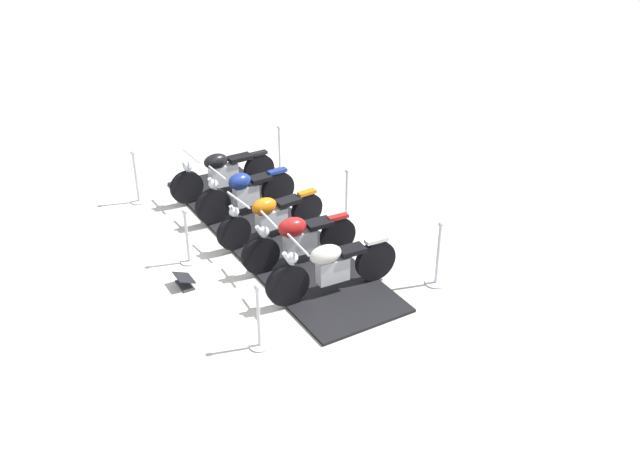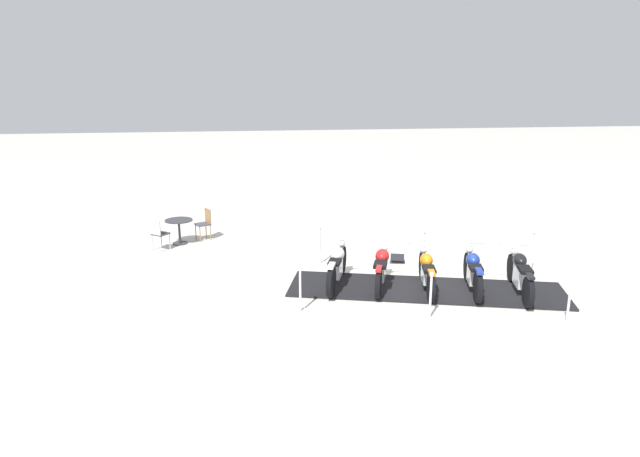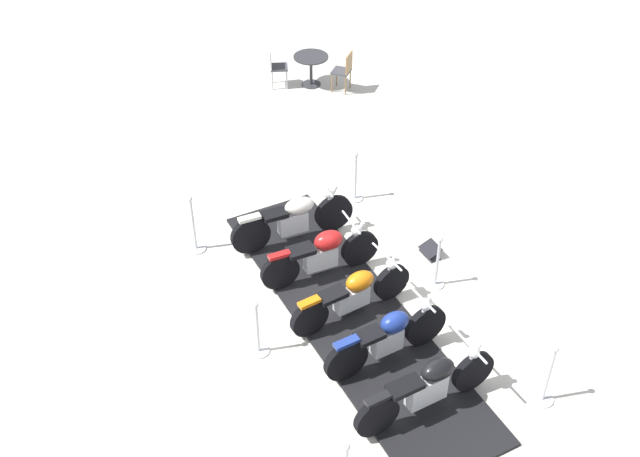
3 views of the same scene
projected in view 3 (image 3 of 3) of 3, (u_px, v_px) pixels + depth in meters
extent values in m
plane|color=beige|center=(351.00, 316.00, 12.40)|extent=(80.00, 80.00, 0.00)
cube|color=black|center=(351.00, 315.00, 12.38)|extent=(3.31, 6.63, 0.05)
cylinder|color=black|center=(473.00, 371.00, 11.00)|extent=(0.68, 0.27, 0.67)
cylinder|color=black|center=(377.00, 416.00, 10.39)|extent=(0.68, 0.27, 0.67)
cube|color=silver|center=(426.00, 390.00, 10.66)|extent=(0.63, 0.34, 0.43)
ellipsoid|color=black|center=(438.00, 370.00, 10.50)|extent=(0.57, 0.41, 0.30)
cube|color=black|center=(405.00, 387.00, 10.33)|extent=(0.54, 0.38, 0.08)
cube|color=black|center=(378.00, 399.00, 10.16)|extent=(0.39, 0.22, 0.06)
cylinder|color=silver|center=(471.00, 360.00, 10.80)|extent=(0.30, 0.14, 0.57)
cylinder|color=silver|center=(469.00, 345.00, 10.55)|extent=(0.22, 0.74, 0.04)
sphere|color=silver|center=(474.00, 352.00, 10.71)|extent=(0.18, 0.18, 0.18)
cylinder|color=black|center=(425.00, 325.00, 11.69)|extent=(0.70, 0.27, 0.70)
cylinder|color=black|center=(346.00, 360.00, 11.15)|extent=(0.70, 0.27, 0.70)
cube|color=silver|center=(387.00, 341.00, 11.39)|extent=(0.51, 0.30, 0.39)
ellipsoid|color=navy|center=(395.00, 322.00, 11.23)|extent=(0.52, 0.41, 0.31)
cube|color=black|center=(369.00, 335.00, 11.10)|extent=(0.47, 0.37, 0.08)
cube|color=navy|center=(346.00, 343.00, 10.91)|extent=(0.40, 0.22, 0.06)
cylinder|color=silver|center=(423.00, 313.00, 11.48)|extent=(0.28, 0.13, 0.60)
cylinder|color=silver|center=(421.00, 298.00, 11.23)|extent=(0.19, 0.68, 0.04)
sphere|color=silver|center=(426.00, 305.00, 11.39)|extent=(0.18, 0.18, 0.18)
cylinder|color=black|center=(391.00, 282.00, 12.49)|extent=(0.65, 0.23, 0.64)
cylinder|color=black|center=(309.00, 319.00, 11.85)|extent=(0.65, 0.23, 0.64)
cube|color=silver|center=(352.00, 298.00, 12.15)|extent=(0.61, 0.31, 0.35)
ellipsoid|color=#D16B0F|center=(360.00, 281.00, 12.01)|extent=(0.53, 0.39, 0.30)
cube|color=black|center=(332.00, 295.00, 11.83)|extent=(0.51, 0.36, 0.08)
cube|color=#D16B0F|center=(309.00, 302.00, 11.63)|extent=(0.37, 0.20, 0.06)
cylinder|color=silver|center=(389.00, 271.00, 12.29)|extent=(0.26, 0.12, 0.55)
cylinder|color=silver|center=(387.00, 257.00, 12.05)|extent=(0.18, 0.76, 0.04)
sphere|color=silver|center=(391.00, 264.00, 12.22)|extent=(0.18, 0.18, 0.18)
cylinder|color=black|center=(360.00, 248.00, 13.12)|extent=(0.66, 0.31, 0.66)
cylinder|color=black|center=(280.00, 272.00, 12.65)|extent=(0.66, 0.31, 0.66)
cube|color=silver|center=(321.00, 258.00, 12.86)|extent=(0.60, 0.35, 0.39)
ellipsoid|color=#AD1919|center=(328.00, 240.00, 12.69)|extent=(0.58, 0.47, 0.33)
cube|color=black|center=(301.00, 251.00, 12.56)|extent=(0.52, 0.43, 0.08)
cube|color=#AD1919|center=(279.00, 255.00, 12.43)|extent=(0.39, 0.23, 0.06)
cylinder|color=silver|center=(356.00, 237.00, 12.91)|extent=(0.33, 0.17, 0.56)
cylinder|color=silver|center=(351.00, 222.00, 12.67)|extent=(0.25, 0.63, 0.04)
sphere|color=silver|center=(356.00, 230.00, 12.82)|extent=(0.18, 0.18, 0.18)
cylinder|color=black|center=(334.00, 213.00, 13.85)|extent=(0.71, 0.33, 0.71)
cylinder|color=black|center=(251.00, 236.00, 13.35)|extent=(0.71, 0.33, 0.71)
cube|color=silver|center=(293.00, 222.00, 13.57)|extent=(0.56, 0.36, 0.40)
ellipsoid|color=silver|center=(299.00, 206.00, 13.41)|extent=(0.61, 0.46, 0.30)
cube|color=black|center=(275.00, 214.00, 13.29)|extent=(0.50, 0.40, 0.08)
cube|color=silver|center=(249.00, 218.00, 13.11)|extent=(0.41, 0.25, 0.06)
cylinder|color=silver|center=(329.00, 201.00, 13.63)|extent=(0.35, 0.18, 0.60)
cylinder|color=silver|center=(324.00, 185.00, 13.37)|extent=(0.27, 0.70, 0.04)
sphere|color=silver|center=(329.00, 193.00, 13.53)|extent=(0.18, 0.18, 0.18)
cylinder|color=silver|center=(196.00, 248.00, 13.69)|extent=(0.35, 0.35, 0.03)
cylinder|color=silver|center=(193.00, 225.00, 13.35)|extent=(0.05, 0.05, 1.05)
sphere|color=silver|center=(190.00, 199.00, 13.00)|extent=(0.09, 0.09, 0.09)
cylinder|color=silver|center=(435.00, 284.00, 12.97)|extent=(0.31, 0.31, 0.03)
cylinder|color=silver|center=(437.00, 263.00, 12.67)|extent=(0.05, 0.05, 0.93)
sphere|color=silver|center=(440.00, 239.00, 12.36)|extent=(0.09, 0.09, 0.09)
cylinder|color=silver|center=(259.00, 351.00, 11.81)|extent=(0.33, 0.33, 0.03)
cylinder|color=silver|center=(257.00, 329.00, 11.51)|extent=(0.05, 0.05, 0.93)
sphere|color=silver|center=(256.00, 305.00, 11.20)|extent=(0.09, 0.09, 0.09)
cylinder|color=silver|center=(355.00, 198.00, 14.85)|extent=(0.31, 0.31, 0.03)
cylinder|color=silver|center=(355.00, 177.00, 14.54)|extent=(0.05, 0.05, 0.96)
sphere|color=silver|center=(356.00, 154.00, 14.22)|extent=(0.09, 0.09, 0.09)
sphere|color=silver|center=(347.00, 447.00, 9.32)|extent=(0.09, 0.09, 0.09)
cylinder|color=silver|center=(542.00, 399.00, 11.09)|extent=(0.33, 0.33, 0.03)
cylinder|color=silver|center=(549.00, 375.00, 10.76)|extent=(0.05, 0.05, 1.01)
sphere|color=silver|center=(556.00, 349.00, 10.43)|extent=(0.09, 0.09, 0.09)
cube|color=#333338|center=(430.00, 255.00, 13.56)|extent=(0.30, 0.44, 0.02)
cube|color=black|center=(430.00, 248.00, 13.46)|extent=(0.36, 0.43, 0.12)
cylinder|color=#2D2D33|center=(311.00, 84.00, 18.39)|extent=(0.45, 0.45, 0.02)
cylinder|color=#2D2D33|center=(311.00, 71.00, 18.16)|extent=(0.07, 0.07, 0.68)
cylinder|color=#2D2D33|center=(311.00, 57.00, 17.94)|extent=(0.82, 0.82, 0.03)
cylinder|color=olive|center=(332.00, 83.00, 17.96)|extent=(0.03, 0.03, 0.47)
cylinder|color=olive|center=(337.00, 77.00, 18.21)|extent=(0.03, 0.03, 0.47)
cylinder|color=olive|center=(346.00, 86.00, 17.87)|extent=(0.03, 0.03, 0.47)
cylinder|color=olive|center=(350.00, 79.00, 18.12)|extent=(0.03, 0.03, 0.47)
cube|color=#3F3F47|center=(341.00, 71.00, 17.88)|extent=(0.54, 0.54, 0.04)
cube|color=olive|center=(349.00, 63.00, 17.68)|extent=(0.37, 0.21, 0.44)
cylinder|color=#B7B7BC|center=(286.00, 73.00, 18.34)|extent=(0.03, 0.03, 0.47)
cylinder|color=#B7B7BC|center=(287.00, 80.00, 18.08)|extent=(0.03, 0.03, 0.47)
cylinder|color=#B7B7BC|center=(272.00, 74.00, 18.33)|extent=(0.03, 0.03, 0.47)
cylinder|color=#B7B7BC|center=(272.00, 81.00, 18.06)|extent=(0.03, 0.03, 0.47)
cube|color=#3F3F47|center=(279.00, 67.00, 18.04)|extent=(0.56, 0.56, 0.04)
cube|color=#B7B7BC|center=(271.00, 58.00, 17.88)|extent=(0.27, 0.33, 0.43)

